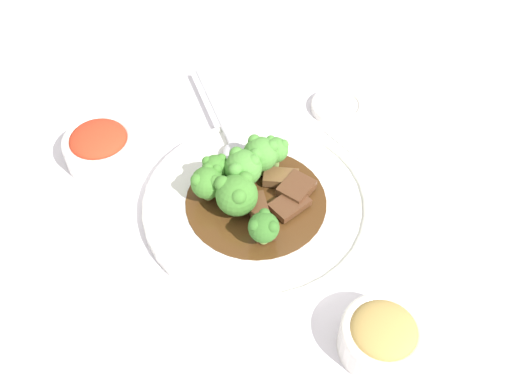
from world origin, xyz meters
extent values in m
plane|color=silver|center=(0.00, 0.00, 0.00)|extent=(4.00, 4.00, 0.00)
cylinder|color=white|center=(0.00, 0.00, 0.01)|extent=(0.31, 0.31, 0.01)
torus|color=white|center=(0.00, 0.00, 0.01)|extent=(0.31, 0.31, 0.01)
cylinder|color=#4C2D14|center=(0.00, 0.00, 0.01)|extent=(0.19, 0.19, 0.00)
cube|color=brown|center=(0.01, -0.05, 0.03)|extent=(0.05, 0.05, 0.01)
cube|color=#56331E|center=(-0.03, 0.01, 0.02)|extent=(0.08, 0.05, 0.01)
cube|color=#56331E|center=(-0.02, -0.05, 0.03)|extent=(0.05, 0.06, 0.01)
cube|color=#56331E|center=(-0.04, -0.03, 0.02)|extent=(0.04, 0.05, 0.01)
cylinder|color=#8EB756|center=(0.03, 0.00, 0.03)|extent=(0.02, 0.02, 0.02)
sphere|color=#4C8E38|center=(0.03, 0.00, 0.05)|extent=(0.05, 0.05, 0.05)
sphere|color=#4C8E38|center=(0.05, 0.00, 0.07)|extent=(0.02, 0.02, 0.02)
sphere|color=#4C8E38|center=(0.02, 0.02, 0.07)|extent=(0.02, 0.02, 0.02)
sphere|color=#4C8E38|center=(0.02, -0.01, 0.07)|extent=(0.02, 0.02, 0.02)
cylinder|color=#7FA84C|center=(0.05, 0.03, 0.03)|extent=(0.01, 0.01, 0.02)
sphere|color=#427F2D|center=(0.05, 0.03, 0.05)|extent=(0.04, 0.04, 0.04)
sphere|color=#427F2D|center=(0.06, 0.04, 0.06)|extent=(0.01, 0.01, 0.01)
sphere|color=#427F2D|center=(0.04, 0.03, 0.06)|extent=(0.01, 0.01, 0.01)
sphere|color=#427F2D|center=(0.06, 0.02, 0.06)|extent=(0.01, 0.01, 0.01)
cylinder|color=#8EB756|center=(0.04, 0.05, 0.03)|extent=(0.01, 0.01, 0.01)
sphere|color=#427F2D|center=(0.04, 0.05, 0.05)|extent=(0.04, 0.04, 0.04)
sphere|color=#427F2D|center=(0.04, 0.06, 0.06)|extent=(0.02, 0.02, 0.02)
sphere|color=#427F2D|center=(0.03, 0.05, 0.06)|extent=(0.02, 0.02, 0.02)
sphere|color=#427F2D|center=(0.05, 0.04, 0.06)|extent=(0.02, 0.02, 0.02)
cylinder|color=#7FA84C|center=(0.04, -0.03, 0.03)|extent=(0.02, 0.02, 0.02)
sphere|color=#4C8E38|center=(0.04, -0.03, 0.05)|extent=(0.05, 0.05, 0.05)
sphere|color=#4C8E38|center=(0.03, -0.02, 0.07)|extent=(0.02, 0.02, 0.02)
sphere|color=#4C8E38|center=(0.03, -0.05, 0.07)|extent=(0.02, 0.02, 0.02)
sphere|color=#4C8E38|center=(0.05, -0.03, 0.07)|extent=(0.02, 0.02, 0.02)
cylinder|color=#7FA84C|center=(0.00, 0.03, 0.02)|extent=(0.02, 0.02, 0.01)
sphere|color=#427F2D|center=(0.00, 0.03, 0.05)|extent=(0.06, 0.06, 0.06)
sphere|color=#427F2D|center=(-0.01, 0.04, 0.06)|extent=(0.02, 0.02, 0.02)
sphere|color=#427F2D|center=(0.01, 0.01, 0.06)|extent=(0.02, 0.02, 0.02)
sphere|color=#427F2D|center=(0.02, 0.04, 0.06)|extent=(0.02, 0.02, 0.02)
cylinder|color=#8EB756|center=(-0.06, 0.03, 0.03)|extent=(0.01, 0.01, 0.01)
sphere|color=#387028|center=(-0.06, 0.03, 0.05)|extent=(0.04, 0.04, 0.04)
sphere|color=#387028|center=(-0.07, 0.03, 0.06)|extent=(0.01, 0.01, 0.01)
sphere|color=#387028|center=(-0.05, 0.02, 0.06)|extent=(0.01, 0.01, 0.01)
sphere|color=#387028|center=(-0.06, 0.04, 0.06)|extent=(0.01, 0.01, 0.01)
cylinder|color=#8EB756|center=(0.04, -0.06, 0.03)|extent=(0.01, 0.01, 0.02)
sphere|color=#4C8E38|center=(0.04, -0.06, 0.05)|extent=(0.04, 0.04, 0.04)
sphere|color=#4C8E38|center=(0.03, -0.07, 0.06)|extent=(0.01, 0.01, 0.01)
sphere|color=#4C8E38|center=(0.05, -0.06, 0.06)|extent=(0.01, 0.01, 0.01)
sphere|color=#4C8E38|center=(0.03, -0.05, 0.06)|extent=(0.01, 0.01, 0.01)
ellipsoid|color=silver|center=(0.07, -0.02, 0.03)|extent=(0.06, 0.05, 0.01)
cylinder|color=silver|center=(0.19, -0.05, 0.02)|extent=(0.17, 0.05, 0.01)
cylinder|color=white|center=(0.20, 0.13, 0.00)|extent=(0.06, 0.06, 0.01)
cylinder|color=white|center=(0.20, 0.13, 0.02)|extent=(0.10, 0.10, 0.04)
torus|color=white|center=(0.20, 0.13, 0.04)|extent=(0.10, 0.10, 0.01)
ellipsoid|color=red|center=(0.20, 0.13, 0.04)|extent=(0.08, 0.08, 0.03)
cylinder|color=white|center=(-0.25, 0.00, 0.00)|extent=(0.05, 0.05, 0.01)
cylinder|color=white|center=(-0.25, 0.00, 0.02)|extent=(0.09, 0.09, 0.04)
torus|color=white|center=(-0.25, 0.00, 0.04)|extent=(0.09, 0.09, 0.01)
ellipsoid|color=tan|center=(-0.25, 0.00, 0.04)|extent=(0.07, 0.07, 0.03)
cylinder|color=white|center=(0.09, -0.22, 0.01)|extent=(0.08, 0.08, 0.01)
torus|color=white|center=(0.09, -0.22, 0.01)|extent=(0.08, 0.08, 0.01)
cube|color=silver|center=(0.01, -0.22, 0.00)|extent=(0.11, 0.11, 0.01)
camera|label=1|loc=(-0.42, 0.29, 0.64)|focal=42.00mm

